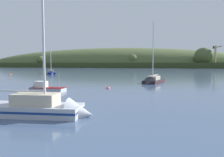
% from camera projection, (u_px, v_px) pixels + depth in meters
% --- Properties ---
extents(far_shoreline_hill, '(409.58, 99.41, 42.41)m').
position_uv_depth(far_shoreline_hill, '(111.00, 67.00, 225.75)').
color(far_shoreline_hill, '#35401E').
rests_on(far_shoreline_hill, ground).
extents(dockside_crane, '(4.53, 14.00, 19.07)m').
position_uv_depth(dockside_crane, '(215.00, 57.00, 170.13)').
color(dockside_crane, '#4C4C51').
rests_on(dockside_crane, ground).
extents(sailboat_near_mooring, '(8.13, 3.50, 12.33)m').
position_uv_depth(sailboat_near_mooring, '(46.00, 111.00, 14.55)').
color(sailboat_near_mooring, '#ADB2BC').
rests_on(sailboat_near_mooring, ground).
extents(sailboat_midwater_white, '(6.69, 8.00, 12.92)m').
position_uv_depth(sailboat_midwater_white, '(51.00, 74.00, 70.77)').
color(sailboat_midwater_white, navy).
rests_on(sailboat_midwater_white, ground).
extents(sailboat_far_left, '(4.34, 7.91, 12.95)m').
position_uv_depth(sailboat_far_left, '(152.00, 82.00, 38.85)').
color(sailboat_far_left, '#232328').
rests_on(sailboat_far_left, ground).
extents(fishing_boat_moored, '(5.06, 2.07, 3.00)m').
position_uv_depth(fishing_boat_moored, '(44.00, 89.00, 27.29)').
color(fishing_boat_moored, '#ADB2BC').
rests_on(fishing_boat_moored, ground).
extents(mooring_buoy_foreground, '(0.61, 0.61, 0.69)m').
position_uv_depth(mooring_buoy_foreground, '(108.00, 89.00, 30.47)').
color(mooring_buoy_foreground, '#E06675').
rests_on(mooring_buoy_foreground, ground).
extents(mooring_buoy_midchannel, '(0.68, 0.68, 0.76)m').
position_uv_depth(mooring_buoy_midchannel, '(10.00, 74.00, 69.97)').
color(mooring_buoy_midchannel, '#EA5B19').
rests_on(mooring_buoy_midchannel, ground).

